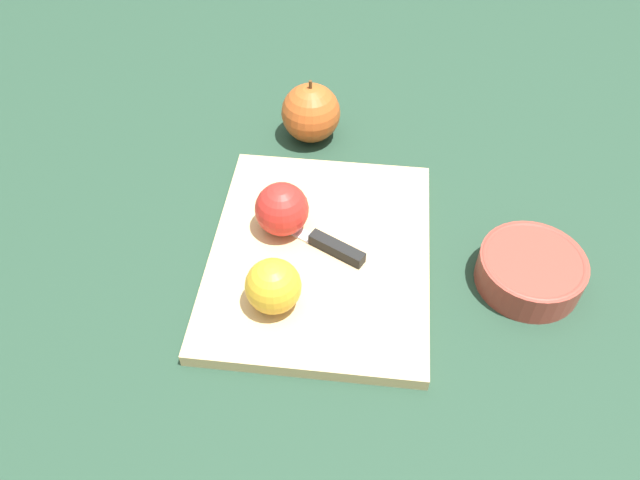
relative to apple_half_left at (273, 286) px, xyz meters
The scene contains 7 objects.
ground_plane 0.11m from the apple_half_left, 22.78° to the right, with size 4.00×4.00×0.00m, color #1E3828.
cutting_board 0.11m from the apple_half_left, 22.78° to the right, with size 0.37×0.30×0.02m.
apple_half_left is the anchor object (origin of this frame).
apple_half_right 0.12m from the apple_half_left, ahead, with size 0.07×0.07×0.07m.
knife 0.11m from the apple_half_left, 26.30° to the right, with size 0.08×0.15×0.02m.
apple_whole 0.34m from the apple_half_left, ahead, with size 0.09×0.09×0.10m.
bowl 0.32m from the apple_half_left, 71.18° to the right, with size 0.13×0.13×0.04m.
Camera 1 is at (-0.51, -0.09, 0.62)m, focal length 35.00 mm.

